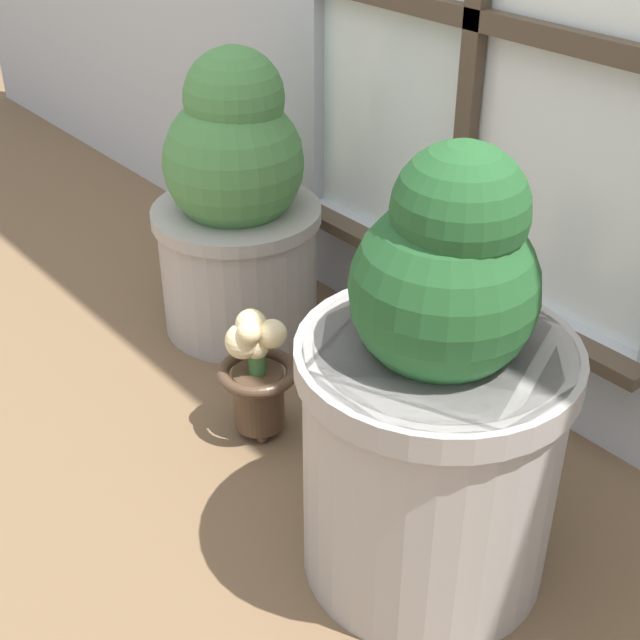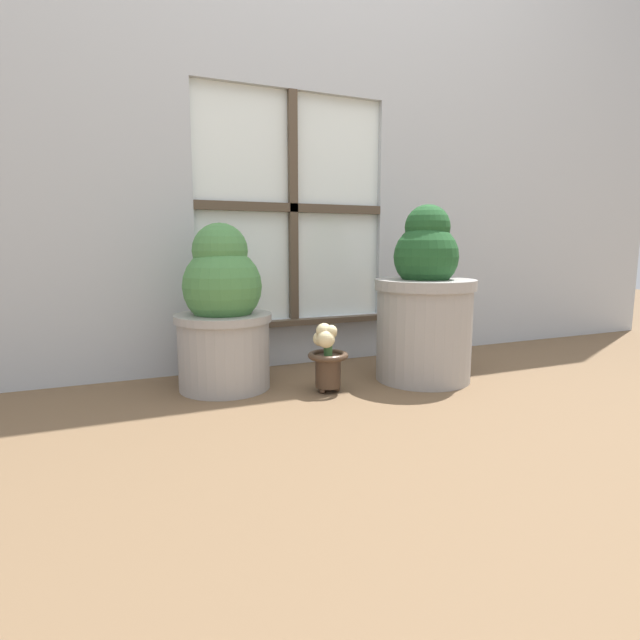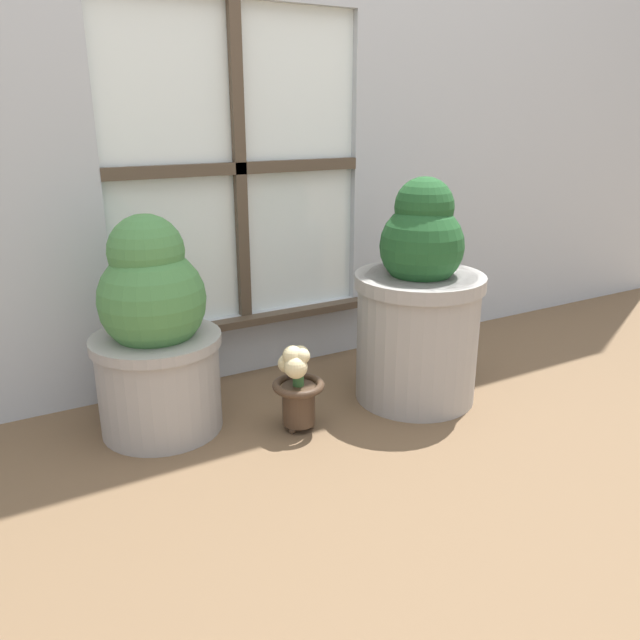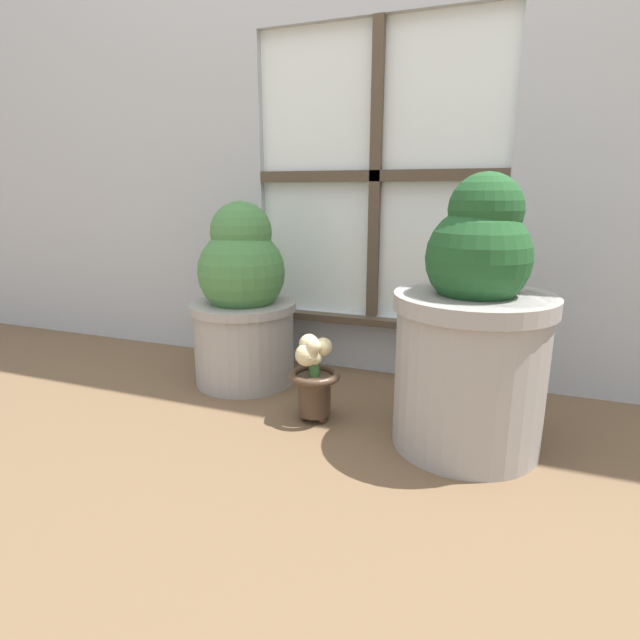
{
  "view_description": "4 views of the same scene",
  "coord_description": "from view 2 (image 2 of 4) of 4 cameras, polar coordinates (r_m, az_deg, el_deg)",
  "views": [
    {
      "loc": [
        1.01,
        -0.61,
        1.03
      ],
      "look_at": [
        0.02,
        0.21,
        0.23
      ],
      "focal_mm": 50.0,
      "sensor_mm": 36.0,
      "label": 1
    },
    {
      "loc": [
        -0.75,
        -1.44,
        0.52
      ],
      "look_at": [
        -0.03,
        0.22,
        0.24
      ],
      "focal_mm": 28.0,
      "sensor_mm": 36.0,
      "label": 2
    },
    {
      "loc": [
        -0.75,
        -1.25,
        0.84
      ],
      "look_at": [
        0.05,
        0.15,
        0.29
      ],
      "focal_mm": 35.0,
      "sensor_mm": 36.0,
      "label": 3
    },
    {
      "loc": [
        0.43,
        -1.08,
        0.62
      ],
      "look_at": [
        -0.04,
        0.17,
        0.28
      ],
      "focal_mm": 28.0,
      "sensor_mm": 36.0,
      "label": 4
    }
  ],
  "objects": [
    {
      "name": "potted_plant_right",
      "position": [
        1.94,
        11.86,
        1.61
      ],
      "size": [
        0.38,
        0.38,
        0.67
      ],
      "color": "#9E9993",
      "rests_on": "ground_plane"
    },
    {
      "name": "potted_plant_left",
      "position": [
        1.82,
        -11.02,
        0.62
      ],
      "size": [
        0.35,
        0.35,
        0.59
      ],
      "color": "#9E9993",
      "rests_on": "ground_plane"
    },
    {
      "name": "flower_vase",
      "position": [
        1.76,
        0.83,
        -3.99
      ],
      "size": [
        0.14,
        0.14,
        0.25
      ],
      "color": "#473323",
      "rests_on": "ground_plane"
    },
    {
      "name": "ground_plane",
      "position": [
        1.71,
        3.86,
        -9.07
      ],
      "size": [
        10.0,
        10.0,
        0.0
      ],
      "primitive_type": "plane",
      "color": "brown"
    },
    {
      "name": "wall_with_window",
      "position": [
        2.29,
        -3.37,
        27.81
      ],
      "size": [
        4.4,
        0.1,
        2.5
      ],
      "color": "#B2B7BC",
      "rests_on": "ground_plane"
    }
  ]
}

